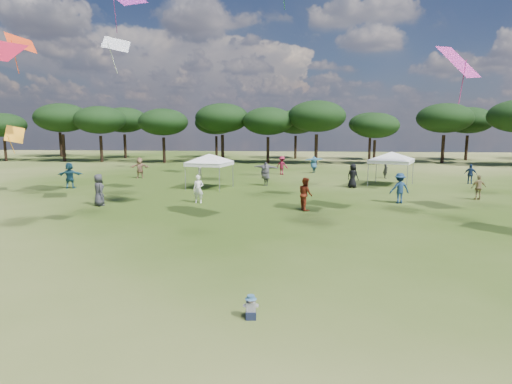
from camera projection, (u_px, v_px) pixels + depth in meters
The scene contains 6 objects.
ground at pixel (267, 359), 8.42m from camera, with size 140.00×140.00×0.00m, color #354B16.
tree_line at pixel (308, 119), 54.07m from camera, with size 108.78×17.63×7.77m.
tent_left at pixel (209, 155), 31.10m from camera, with size 5.54×5.54×2.84m.
tent_right at pixel (392, 153), 32.78m from camera, with size 5.65×5.65×2.89m.
toddler at pixel (251, 308), 10.16m from camera, with size 0.40×0.44×0.58m.
festival_crowd at pixel (257, 174), 33.07m from camera, with size 31.79×20.26×1.91m.
Camera 1 is at (0.45, -7.81, 4.54)m, focal length 30.00 mm.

